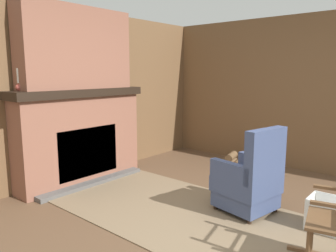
{
  "coord_description": "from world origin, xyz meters",
  "views": [
    {
      "loc": [
        1.51,
        -2.73,
        1.6
      ],
      "look_at": [
        -1.23,
        0.49,
        0.9
      ],
      "focal_mm": 35.0,
      "sensor_mm": 36.0,
      "label": 1
    }
  ],
  "objects_px": {
    "armchair": "(250,182)",
    "firewood_stack": "(231,161)",
    "laundry_basket": "(333,216)",
    "oil_lamp_vase": "(20,83)",
    "storage_case": "(106,82)"
  },
  "relations": [
    {
      "from": "laundry_basket",
      "to": "oil_lamp_vase",
      "type": "bearing_deg",
      "value": -155.2
    },
    {
      "from": "armchair",
      "to": "laundry_basket",
      "type": "relative_size",
      "value": 2.14
    },
    {
      "from": "armchair",
      "to": "firewood_stack",
      "type": "relative_size",
      "value": 2.29
    },
    {
      "from": "oil_lamp_vase",
      "to": "storage_case",
      "type": "bearing_deg",
      "value": 90.0
    },
    {
      "from": "armchair",
      "to": "oil_lamp_vase",
      "type": "xyz_separation_m",
      "value": [
        -2.44,
        -1.4,
        1.1
      ]
    },
    {
      "from": "armchair",
      "to": "oil_lamp_vase",
      "type": "distance_m",
      "value": 3.01
    },
    {
      "from": "storage_case",
      "to": "oil_lamp_vase",
      "type": "bearing_deg",
      "value": -90.0
    },
    {
      "from": "armchair",
      "to": "firewood_stack",
      "type": "xyz_separation_m",
      "value": [
        -1.11,
        1.56,
        -0.28
      ]
    },
    {
      "from": "laundry_basket",
      "to": "oil_lamp_vase",
      "type": "xyz_separation_m",
      "value": [
        -3.3,
        -1.52,
        1.29
      ]
    },
    {
      "from": "laundry_basket",
      "to": "firewood_stack",
      "type": "bearing_deg",
      "value": 143.98
    },
    {
      "from": "armchair",
      "to": "laundry_basket",
      "type": "xyz_separation_m",
      "value": [
        0.86,
        0.13,
        -0.2
      ]
    },
    {
      "from": "firewood_stack",
      "to": "storage_case",
      "type": "distance_m",
      "value": 2.48
    },
    {
      "from": "oil_lamp_vase",
      "to": "firewood_stack",
      "type": "bearing_deg",
      "value": 65.71
    },
    {
      "from": "armchair",
      "to": "oil_lamp_vase",
      "type": "relative_size",
      "value": 3.56
    },
    {
      "from": "laundry_basket",
      "to": "oil_lamp_vase",
      "type": "distance_m",
      "value": 3.86
    }
  ]
}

